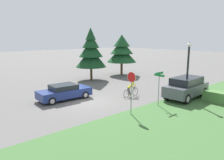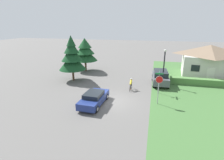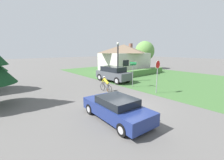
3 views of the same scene
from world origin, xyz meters
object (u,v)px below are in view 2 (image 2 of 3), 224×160
object	(u,v)px
sedan_left_lane	(94,98)
conifer_tall_far	(85,51)
parked_suv_right	(160,77)
conifer_tall_near	(72,57)
stop_sign	(159,85)
street_name_sign	(159,78)
cottage_house	(208,60)
street_lamp	(164,65)
cyclist	(131,84)

from	to	relation	value
sedan_left_lane	conifer_tall_far	bearing A→B (deg)	27.94
parked_suv_right	conifer_tall_near	world-z (taller)	conifer_tall_near
stop_sign	conifer_tall_near	bearing A→B (deg)	-28.66
parked_suv_right	street_name_sign	distance (m)	3.55
cottage_house	conifer_tall_near	distance (m)	20.02
parked_suv_right	street_lamp	world-z (taller)	street_lamp
street_lamp	street_name_sign	size ratio (longest dim) A/B	1.84
stop_sign	street_lamp	xyz separation A→B (m)	(0.62, 5.87, 0.71)
cyclist	parked_suv_right	distance (m)	4.66
stop_sign	street_name_sign	distance (m)	2.92
cyclist	conifer_tall_far	world-z (taller)	conifer_tall_far
cyclist	conifer_tall_far	xyz separation A→B (m)	(-8.67, 7.13, 2.66)
conifer_tall_near	cyclist	bearing A→B (deg)	-12.21
stop_sign	conifer_tall_far	world-z (taller)	conifer_tall_far
sedan_left_lane	parked_suv_right	world-z (taller)	parked_suv_right
parked_suv_right	cottage_house	bearing A→B (deg)	-54.85
conifer_tall_far	street_name_sign	bearing A→B (deg)	-32.18
cottage_house	cyclist	bearing A→B (deg)	-134.77
cottage_house	cyclist	xyz separation A→B (m)	(-10.40, -8.59, -1.75)
cyclist	cottage_house	bearing A→B (deg)	-49.45
sedan_left_lane	street_name_sign	distance (m)	7.73
cyclist	street_lamp	size ratio (longest dim) A/B	0.37
sedan_left_lane	street_lamp	world-z (taller)	street_lamp
sedan_left_lane	parked_suv_right	distance (m)	10.24
parked_suv_right	street_lamp	distance (m)	1.89
street_lamp	conifer_tall_far	distance (m)	13.23
cottage_house	cyclist	world-z (taller)	cottage_house
cyclist	stop_sign	size ratio (longest dim) A/B	0.61
cottage_house	stop_sign	distance (m)	13.88
cottage_house	parked_suv_right	world-z (taller)	cottage_house
street_lamp	conifer_tall_far	world-z (taller)	conifer_tall_far
street_name_sign	sedan_left_lane	bearing A→B (deg)	-143.73
parked_suv_right	street_name_sign	size ratio (longest dim) A/B	1.80
cyclist	sedan_left_lane	bearing A→B (deg)	149.55
sedan_left_lane	conifer_tall_far	distance (m)	13.55
cottage_house	parked_suv_right	distance (m)	8.97
cyclist	parked_suv_right	world-z (taller)	parked_suv_right
street_name_sign	parked_suv_right	bearing A→B (deg)	85.34
sedan_left_lane	cyclist	bearing A→B (deg)	-28.94
cyclist	conifer_tall_far	bearing A→B (deg)	51.59
cottage_house	street_lamp	xyz separation A→B (m)	(-6.64, -5.96, 0.30)
cottage_house	parked_suv_right	size ratio (longest dim) A/B	1.78
stop_sign	sedan_left_lane	bearing A→B (deg)	9.83
stop_sign	conifer_tall_near	world-z (taller)	conifer_tall_near
street_name_sign	conifer_tall_far	xyz separation A→B (m)	(-11.86, 7.46, 1.56)
street_name_sign	conifer_tall_near	world-z (taller)	conifer_tall_near
conifer_tall_far	stop_sign	bearing A→B (deg)	-41.28
stop_sign	conifer_tall_near	size ratio (longest dim) A/B	0.46
cottage_house	conifer_tall_near	bearing A→B (deg)	-154.53
street_name_sign	conifer_tall_far	distance (m)	14.10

